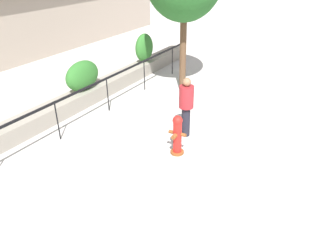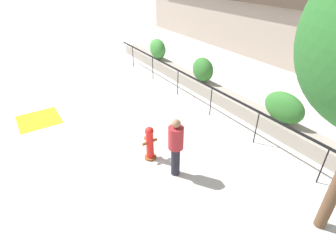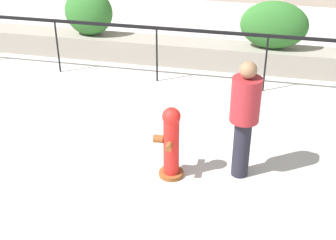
{
  "view_description": "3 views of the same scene",
  "coord_description": "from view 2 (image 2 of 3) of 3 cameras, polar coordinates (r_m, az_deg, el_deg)",
  "views": [
    {
      "loc": [
        -5.37,
        -1.67,
        4.67
      ],
      "look_at": [
        1.61,
        2.34,
        0.54
      ],
      "focal_mm": 35.0,
      "sensor_mm": 36.0,
      "label": 1
    },
    {
      "loc": [
        6.4,
        -1.18,
        5.0
      ],
      "look_at": [
        0.23,
        2.85,
        0.56
      ],
      "focal_mm": 28.0,
      "sensor_mm": 36.0,
      "label": 2
    },
    {
      "loc": [
        2.18,
        -3.65,
        3.92
      ],
      "look_at": [
        0.83,
        2.29,
        0.57
      ],
      "focal_mm": 50.0,
      "sensor_mm": 36.0,
      "label": 3
    }
  ],
  "objects": [
    {
      "name": "ground_plane",
      "position": [
        8.21,
        -18.01,
        -8.27
      ],
      "size": [
        120.0,
        120.0,
        0.0
      ],
      "primitive_type": "plane",
      "color": "#BCB7B2"
    },
    {
      "name": "planter_wall_low",
      "position": [
        10.72,
        13.6,
        3.89
      ],
      "size": [
        18.0,
        0.7,
        0.5
      ],
      "primitive_type": "cube",
      "color": "gray",
      "rests_on": "ground"
    },
    {
      "name": "fence_railing_segment",
      "position": [
        9.68,
        9.54,
        6.37
      ],
      "size": [
        15.0,
        0.05,
        1.15
      ],
      "color": "black",
      "rests_on": "ground"
    },
    {
      "name": "hedge_bush_0",
      "position": [
        14.56,
        -2.28,
        15.22
      ],
      "size": [
        1.21,
        0.69,
        1.04
      ],
      "primitive_type": "ellipsoid",
      "color": "#387F33",
      "rests_on": "planter_wall_low"
    },
    {
      "name": "hedge_bush_1",
      "position": [
        11.63,
        7.59,
        10.82
      ],
      "size": [
        1.11,
        0.7,
        1.03
      ],
      "primitive_type": "ellipsoid",
      "color": "#2D6B28",
      "rests_on": "planter_wall_low"
    },
    {
      "name": "hedge_bush_2",
      "position": [
        9.22,
        23.92,
        2.52
      ],
      "size": [
        1.4,
        0.64,
        1.0
      ],
      "primitive_type": "ellipsoid",
      "color": "#2D6B28",
      "rests_on": "planter_wall_low"
    },
    {
      "name": "fire_hydrant",
      "position": [
        7.57,
        -4.0,
        -4.96
      ],
      "size": [
        0.44,
        0.48,
        1.08
      ],
      "color": "brown",
      "rests_on": "ground"
    },
    {
      "name": "pedestrian",
      "position": [
        6.76,
        1.7,
        -5.31
      ],
      "size": [
        0.45,
        0.45,
        1.73
      ],
      "color": "black",
      "rests_on": "ground"
    },
    {
      "name": "tactile_warning_pad",
      "position": [
        10.81,
        -26.3,
        0.08
      ],
      "size": [
        1.43,
        1.43,
        0.01
      ],
      "primitive_type": "cube",
      "color": "gold",
      "rests_on": "ground"
    }
  ]
}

